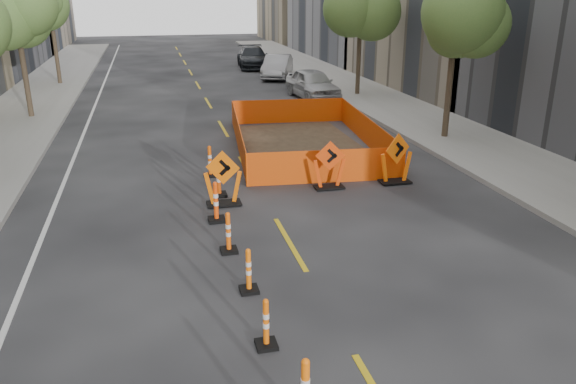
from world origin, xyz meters
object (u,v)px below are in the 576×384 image
object	(u,v)px
channelizer_7	(219,179)
channelizer_8	(210,161)
channelizer_6	(216,202)
chevron_sign_left	(223,178)
parked_car_near	(313,84)
chevron_sign_right	(396,159)
chevron_sign_center	(330,165)
channelizer_5	(228,232)
parked_car_far	(253,57)
channelizer_4	(249,270)
channelizer_3	(266,323)
parked_car_mid	(277,67)

from	to	relation	value
channelizer_7	channelizer_8	bearing A→B (deg)	91.42
channelizer_6	chevron_sign_left	size ratio (longest dim) A/B	0.69
parked_car_near	chevron_sign_right	bearing A→B (deg)	-101.40
chevron_sign_right	chevron_sign_center	bearing A→B (deg)	159.07
channelizer_5	parked_car_far	distance (m)	32.14
channelizer_4	channelizer_7	size ratio (longest dim) A/B	0.88
channelizer_7	parked_car_near	bearing A→B (deg)	64.03
channelizer_8	parked_car_near	size ratio (longest dim) A/B	0.22
parked_car_far	parked_car_near	bearing A→B (deg)	-81.07
chevron_sign_center	parked_car_far	world-z (taller)	parked_car_far
channelizer_7	parked_car_far	bearing A→B (deg)	77.59
channelizer_3	parked_car_mid	distance (m)	30.45
chevron_sign_right	parked_car_far	distance (m)	27.90
chevron_sign_right	parked_car_mid	world-z (taller)	chevron_sign_right
channelizer_5	chevron_sign_center	size ratio (longest dim) A/B	0.66
chevron_sign_left	chevron_sign_right	bearing A→B (deg)	28.64
parked_car_near	parked_car_mid	bearing A→B (deg)	86.22
channelizer_6	chevron_sign_left	bearing A→B (deg)	72.91
channelizer_5	parked_car_near	world-z (taller)	parked_car_near
channelizer_5	parked_car_mid	distance (m)	26.82
channelizer_8	parked_car_near	distance (m)	14.30
parked_car_near	channelizer_8	bearing A→B (deg)	-124.89
chevron_sign_left	parked_car_mid	size ratio (longest dim) A/B	0.34
channelizer_6	parked_car_near	xyz separation A→B (m)	(7.29, 16.22, 0.25)
channelizer_6	parked_car_mid	world-z (taller)	parked_car_mid
parked_car_mid	parked_car_far	bearing A→B (deg)	117.24
parked_car_mid	parked_car_near	bearing A→B (deg)	-67.73
channelizer_8	chevron_sign_left	size ratio (longest dim) A/B	0.64
channelizer_8	parked_car_far	distance (m)	26.57
channelizer_7	channelizer_6	bearing A→B (deg)	-99.32
channelizer_3	parked_car_near	distance (m)	23.01
channelizer_7	channelizer_8	distance (m)	1.89
channelizer_8	parked_car_mid	bearing A→B (deg)	71.41
channelizer_5	chevron_sign_left	xyz separation A→B (m)	(0.29, 3.00, 0.30)
channelizer_4	parked_car_near	distance (m)	21.22
channelizer_4	parked_car_mid	bearing A→B (deg)	76.10
chevron_sign_right	parked_car_mid	xyz separation A→B (m)	(1.29, 22.27, -0.03)
channelizer_4	parked_car_far	xyz separation A→B (m)	(6.22, 33.39, 0.31)
chevron_sign_left	channelizer_6	bearing A→B (deg)	-84.84
channelizer_3	chevron_sign_right	distance (m)	9.29
parked_car_mid	parked_car_far	world-z (taller)	parked_car_far
channelizer_5	channelizer_8	distance (m)	5.66
channelizer_7	chevron_sign_right	distance (m)	5.48
channelizer_4	channelizer_7	bearing A→B (deg)	88.78
parked_car_near	parked_car_mid	distance (m)	7.78
chevron_sign_center	chevron_sign_right	world-z (taller)	chevron_sign_right
channelizer_6	channelizer_8	xyz separation A→B (m)	(0.26, 3.77, -0.03)
parked_car_mid	chevron_sign_left	bearing A→B (deg)	-85.76
parked_car_mid	parked_car_far	distance (m)	5.66
channelizer_3	channelizer_8	distance (m)	9.43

